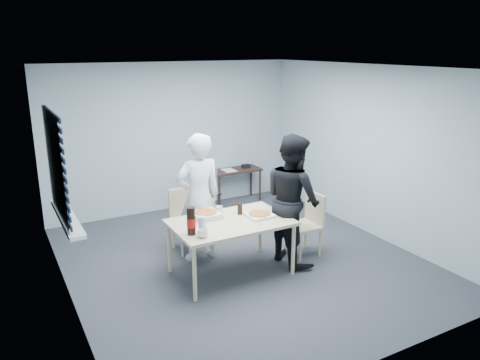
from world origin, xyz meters
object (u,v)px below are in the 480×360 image
chair_right (309,220)px  mug_b (219,210)px  soda_bottle (191,221)px  mug_a (203,233)px  dining_table (231,225)px  backpack (207,180)px  side_table (236,173)px  person_white (199,198)px  chair_far (186,215)px  person_black (292,199)px  stool (207,198)px

chair_right → mug_b: 1.31m
soda_bottle → mug_a: bearing=-61.2°
dining_table → backpack: backpack is taller
dining_table → mug_b: bearing=89.7°
dining_table → soda_bottle: (-0.60, -0.16, 0.22)m
chair_right → backpack: 2.01m
chair_right → side_table: chair_right is taller
soda_bottle → person_white: bearing=60.4°
person_white → mug_b: 0.34m
person_white → mug_a: size_ratio=14.39×
dining_table → person_white: bearing=105.1°
person_white → mug_b: size_ratio=17.70×
dining_table → chair_right: chair_right is taller
chair_far → person_white: (0.03, -0.41, 0.37)m
side_table → mug_a: 3.47m
person_black → mug_b: person_black is taller
dining_table → stool: bearing=73.9°
person_white → dining_table: bearing=105.1°
chair_right → stool: size_ratio=1.79×
person_white → chair_far: bearing=-85.3°
side_table → mug_a: bearing=-124.6°
backpack → chair_right: bearing=-68.6°
chair_far → mug_a: chair_far is taller
backpack → soda_bottle: bearing=-118.1°
person_white → soda_bottle: size_ratio=5.29×
dining_table → side_table: bearing=60.5°
mug_a → mug_b: bearing=50.7°
person_black → backpack: person_black is taller
chair_far → mug_b: chair_far is taller
dining_table → mug_b: 0.35m
person_white → soda_bottle: (-0.44, -0.77, 0.00)m
chair_far → backpack: 1.16m
person_black → side_table: (0.53, 2.59, -0.34)m
person_white → stool: 1.56m
chair_right → stool: (-0.69, 1.89, -0.12)m
dining_table → chair_far: bearing=101.0°
person_white → person_black: bearing=148.6°
dining_table → person_black: (0.91, -0.04, 0.22)m
chair_right → person_black: 0.50m
stool → soda_bottle: 2.42m
person_white → stool: bearing=-119.0°
mug_a → chair_right: bearing=10.2°
mug_b → soda_bottle: 0.79m
stool → person_black: bearing=-79.6°
chair_far → side_table: bearing=42.9°
chair_far → mug_a: bearing=-103.7°
person_black → backpack: (-0.36, 1.94, -0.18)m
dining_table → side_table: size_ratio=1.59×
backpack → mug_b: (-0.55, -1.56, 0.07)m
backpack → soda_bottle: size_ratio=1.26×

